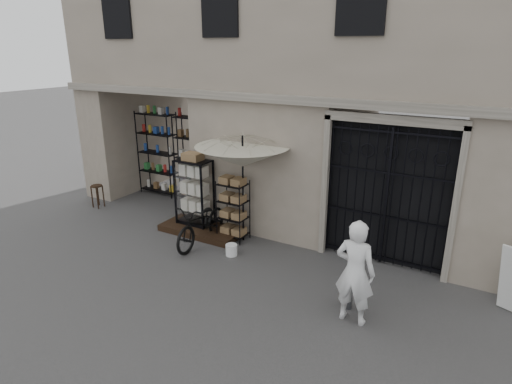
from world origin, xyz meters
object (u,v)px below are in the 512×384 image
Objects in this scene: wire_rack at (233,211)px; steel_bollard at (349,289)px; white_bucket at (231,250)px; bicycle at (203,243)px; shopkeeper at (351,320)px; wooden_stool at (98,196)px; display_cabinet at (194,196)px; market_umbrella at (243,151)px.

steel_bollard is at bearing -29.47° from wire_rack.
wire_rack is 1.01m from white_bucket.
wire_rack is at bearing 156.63° from steel_bollard.
bicycle is at bearing 167.08° from steel_bollard.
shopkeeper is (0.15, -0.30, -0.36)m from steel_bollard.
white_bucket is 4.88m from wooden_stool.
display_cabinet is 2.72× the size of wooden_stool.
market_umbrella reaches higher than display_cabinet.
bicycle reaches higher than steel_bollard.
steel_bollard is (3.71, -0.85, 0.36)m from bicycle.
bicycle is at bearing -61.18° from display_cabinet.
wire_rack reaches higher than white_bucket.
wire_rack reaches higher than bicycle.
shopkeeper is at bearing -29.12° from market_umbrella.
market_umbrella is at bearing 154.10° from steel_bollard.
wire_rack is 5.61× the size of white_bucket.
wire_rack is 3.84m from shopkeeper.
bicycle is 4.04m from shopkeeper.
bicycle is (-0.73, -0.60, -2.13)m from market_umbrella.
bicycle is (0.64, -0.59, -0.86)m from display_cabinet.
shopkeeper is (3.87, -1.15, 0.00)m from bicycle.
wooden_stool is (-4.43, -0.09, -0.37)m from wire_rack.
white_bucket is 0.13× the size of bicycle.
wire_rack is 0.75× the size of bicycle.
market_umbrella is 1.56× the size of bicycle.
shopkeeper is (7.80, -1.60, -0.33)m from wooden_stool.
wooden_stool is at bearing 172.61° from white_bucket.
bicycle reaches higher than shopkeeper.
white_bucket is 2.90m from steel_bollard.
wooden_stool reaches higher than white_bucket.
bicycle is at bearing -6.46° from wooden_stool.
wooden_stool is (-3.93, 0.45, 0.33)m from bicycle.
white_bucket is at bearing -7.39° from wooden_stool.
wooden_stool is (-4.83, 0.63, 0.21)m from white_bucket.
wooden_stool is (-4.66, -0.15, -1.79)m from market_umbrella.
wire_rack is at bearing 1.21° from wooden_stool.
wire_rack is 3.52m from steel_bollard.
steel_bollard is (4.35, -1.44, -0.50)m from display_cabinet.
white_bucket is 3.12m from shopkeeper.
white_bucket is at bearing -15.43° from bicycle.
steel_bollard is 0.41× the size of shopkeeper.
steel_bollard is at bearing -9.63° from wooden_stool.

